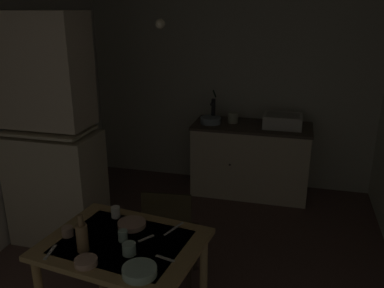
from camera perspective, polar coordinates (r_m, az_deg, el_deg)
name	(u,v)px	position (r m, az deg, el deg)	size (l,w,h in m)	color
ground_plane	(194,253)	(3.98, 0.22, -15.05)	(4.59, 4.59, 0.00)	brown
wall_back	(230,87)	(5.20, 5.32, 7.93)	(3.68, 0.10, 2.48)	beige
wall_left	(7,114)	(4.27, -24.49, 3.90)	(0.10, 3.69, 2.48)	silver
hutch_cabinet	(52,141)	(4.00, -19.06, 0.40)	(0.83, 0.52, 2.18)	beige
counter_cabinet	(251,159)	(5.02, 8.22, -2.12)	(1.40, 0.64, 0.87)	beige
sink_basin	(283,121)	(4.85, 12.62, 3.21)	(0.44, 0.34, 0.15)	white
hand_pump	(213,108)	(4.96, 3.00, 5.09)	(0.05, 0.27, 0.39)	#232328
mixing_bowl_counter	(211,120)	(4.90, 2.64, 3.35)	(0.25, 0.25, 0.08)	#9EB2C6
stoneware_crock	(233,118)	(4.95, 5.78, 3.69)	(0.12, 0.12, 0.12)	beige
dining_table	(124,256)	(2.79, -9.54, -15.31)	(1.09, 0.90, 0.77)	tan
chair_far_side	(170,235)	(3.34, -3.11, -12.58)	(0.44, 0.44, 0.90)	#362A1D
serving_bowl_wide	(140,271)	(2.41, -7.39, -17.29)	(0.20, 0.20, 0.05)	#ADD1C1
soup_bowl_small	(132,224)	(2.88, -8.46, -11.07)	(0.20, 0.20, 0.03)	tan
sauce_dish	(86,262)	(2.55, -14.67, -15.72)	(0.14, 0.14, 0.04)	tan
mug_dark	(116,212)	(3.00, -10.68, -9.37)	(0.06, 0.06, 0.08)	white
mug_tall	(68,232)	(2.86, -17.08, -11.67)	(0.08, 0.08, 0.06)	tan
teacup_cream	(123,236)	(2.72, -9.68, -12.57)	(0.06, 0.06, 0.07)	#ADD1C1
teacup_mint	(129,249)	(2.58, -8.83, -14.35)	(0.08, 0.08, 0.07)	#ADD1C1
glass_bottle	(82,237)	(2.64, -15.18, -12.47)	(0.07, 0.07, 0.25)	olive
table_knife	(174,229)	(2.83, -2.56, -11.79)	(0.21, 0.02, 0.01)	silver
teaspoon_near_bowl	(50,252)	(2.73, -19.30, -14.14)	(0.16, 0.02, 0.01)	beige
teaspoon_by_cup	(165,258)	(2.54, -3.79, -15.74)	(0.13, 0.02, 0.01)	beige
serving_spoon	(146,238)	(2.74, -6.47, -13.03)	(0.12, 0.02, 0.01)	beige
pendant_bulb	(160,24)	(3.38, -4.48, 16.48)	(0.08, 0.08, 0.08)	#F9EFCC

